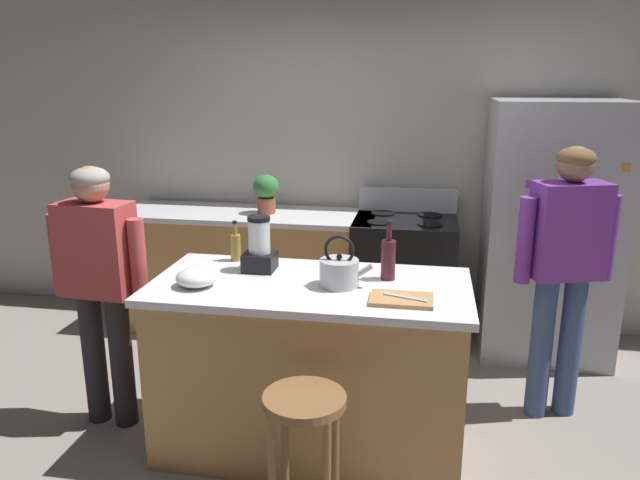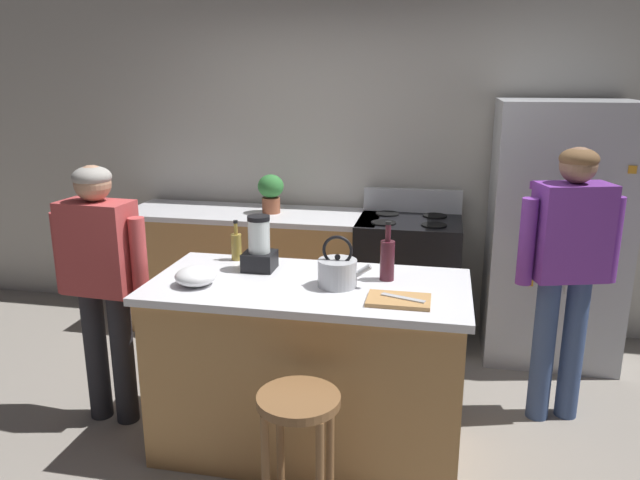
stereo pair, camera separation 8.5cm
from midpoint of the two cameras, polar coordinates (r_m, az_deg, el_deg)
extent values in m
plane|color=gray|center=(3.61, -0.29, -18.56)|extent=(14.00, 14.00, 0.00)
cube|color=#BCB7AD|center=(4.96, 4.35, 7.63)|extent=(8.00, 0.10, 2.70)
cube|color=#B7844C|center=(3.37, -0.30, -12.06)|extent=(1.59, 0.75, 0.92)
cube|color=silver|center=(3.18, -0.31, -4.36)|extent=(1.65, 0.81, 0.04)
cube|color=#B7844C|center=(4.95, -5.71, -3.02)|extent=(2.00, 0.64, 0.92)
cube|color=silver|center=(4.82, -5.85, 2.40)|extent=(2.00, 0.64, 0.04)
cube|color=#B7BABF|center=(4.64, 21.60, 0.61)|extent=(0.90, 0.70, 1.84)
cylinder|color=#B7BABF|center=(4.26, 22.00, 0.60)|extent=(0.02, 0.02, 0.83)
cylinder|color=#B7BABF|center=(4.27, 23.05, 0.54)|extent=(0.02, 0.02, 0.83)
cube|color=orange|center=(4.28, 27.66, 5.84)|extent=(0.05, 0.01, 0.05)
cube|color=purple|center=(4.18, 19.89, 4.84)|extent=(0.05, 0.01, 0.05)
cube|color=orange|center=(4.34, 19.50, -3.76)|extent=(0.05, 0.01, 0.05)
cube|color=orange|center=(4.34, 25.72, 0.38)|extent=(0.05, 0.01, 0.05)
cube|color=#3FB259|center=(4.34, 22.98, -1.90)|extent=(0.05, 0.01, 0.05)
cube|color=black|center=(4.71, 8.68, -3.83)|extent=(0.76, 0.64, 0.96)
cube|color=black|center=(4.42, 8.42, -5.78)|extent=(0.60, 0.01, 0.24)
cube|color=#B7BABF|center=(4.84, 9.14, 3.67)|extent=(0.76, 0.06, 0.18)
cylinder|color=black|center=(4.44, 6.50, 1.61)|extent=(0.18, 0.18, 0.01)
cylinder|color=black|center=(4.42, 11.15, 1.37)|extent=(0.18, 0.18, 0.01)
cylinder|color=black|center=(4.73, 6.83, 2.45)|extent=(0.18, 0.18, 0.01)
cylinder|color=black|center=(4.72, 11.20, 2.22)|extent=(0.18, 0.18, 0.01)
cylinder|color=#26262B|center=(3.89, -19.55, -10.03)|extent=(0.14, 0.14, 0.81)
cylinder|color=#26262B|center=(3.79, -17.29, -10.48)|extent=(0.14, 0.14, 0.81)
cube|color=#B23F3F|center=(3.61, -19.32, -0.66)|extent=(0.41, 0.25, 0.52)
cylinder|color=#B23F3F|center=(3.77, -22.37, -1.09)|extent=(0.10, 0.10, 0.47)
cylinder|color=#B23F3F|center=(3.49, -15.87, -1.77)|extent=(0.10, 0.10, 0.47)
sphere|color=tan|center=(3.54, -19.83, 5.00)|extent=(0.21, 0.21, 0.20)
ellipsoid|color=gray|center=(3.53, -19.88, 5.56)|extent=(0.22, 0.22, 0.12)
cylinder|color=#384C7A|center=(3.97, 23.08, -9.31)|extent=(0.16, 0.16, 0.88)
cylinder|color=#384C7A|center=(3.89, 20.71, -9.56)|extent=(0.16, 0.16, 0.88)
cube|color=#723399|center=(3.70, 23.00, 0.69)|extent=(0.45, 0.33, 0.55)
cylinder|color=#723399|center=(3.83, 26.22, 0.03)|extent=(0.11, 0.11, 0.49)
cylinder|color=#723399|center=(3.60, 19.40, -0.15)|extent=(0.11, 0.11, 0.49)
sphere|color=#8C664C|center=(3.63, 23.61, 6.41)|extent=(0.25, 0.25, 0.20)
ellipsoid|color=brown|center=(3.63, 23.67, 6.96)|extent=(0.26, 0.26, 0.12)
cylinder|color=brown|center=(2.68, -1.08, -14.70)|extent=(0.36, 0.36, 0.04)
cylinder|color=brown|center=(2.98, -2.85, -19.10)|extent=(0.04, 0.04, 0.65)
cylinder|color=brown|center=(2.94, 1.84, -19.62)|extent=(0.04, 0.04, 0.65)
cylinder|color=brown|center=(4.76, -4.07, 3.26)|extent=(0.14, 0.14, 0.12)
ellipsoid|color=#337A38|center=(4.73, -4.11, 5.04)|extent=(0.20, 0.20, 0.18)
cube|color=black|center=(3.38, -4.94, -1.95)|extent=(0.17, 0.17, 0.10)
cylinder|color=silver|center=(3.34, -4.99, 0.34)|extent=(0.12, 0.12, 0.18)
cylinder|color=black|center=(3.32, -5.03, 2.04)|extent=(0.12, 0.12, 0.02)
cylinder|color=#471923|center=(3.21, 7.06, -1.93)|extent=(0.08, 0.08, 0.21)
cylinder|color=#471923|center=(3.17, 7.14, 0.66)|extent=(0.03, 0.03, 0.09)
cylinder|color=black|center=(3.16, 7.17, 1.59)|extent=(0.03, 0.03, 0.02)
cylinder|color=olive|center=(3.56, -7.13, -0.66)|extent=(0.06, 0.06, 0.15)
cylinder|color=olive|center=(3.53, -7.19, 1.05)|extent=(0.02, 0.02, 0.07)
cylinder|color=black|center=(3.52, -7.21, 1.70)|extent=(0.03, 0.03, 0.02)
ellipsoid|color=white|center=(3.18, -10.80, -3.34)|extent=(0.21, 0.21, 0.09)
cylinder|color=#B7BABF|center=(3.10, 2.42, -3.11)|extent=(0.20, 0.20, 0.14)
sphere|color=black|center=(3.08, 2.44, -1.61)|extent=(0.03, 0.03, 0.03)
cylinder|color=#B7BABF|center=(3.08, 4.82, -2.88)|extent=(0.09, 0.03, 0.08)
torus|color=black|center=(3.07, 2.45, -0.98)|extent=(0.16, 0.02, 0.16)
cube|color=#B7844C|center=(2.94, 8.18, -5.58)|extent=(0.30, 0.20, 0.02)
cube|color=#B7BABF|center=(2.93, 8.58, -5.37)|extent=(0.22, 0.10, 0.01)
camera|label=1|loc=(0.04, -89.28, 0.20)|focal=34.28mm
camera|label=2|loc=(0.04, 90.72, -0.20)|focal=34.28mm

